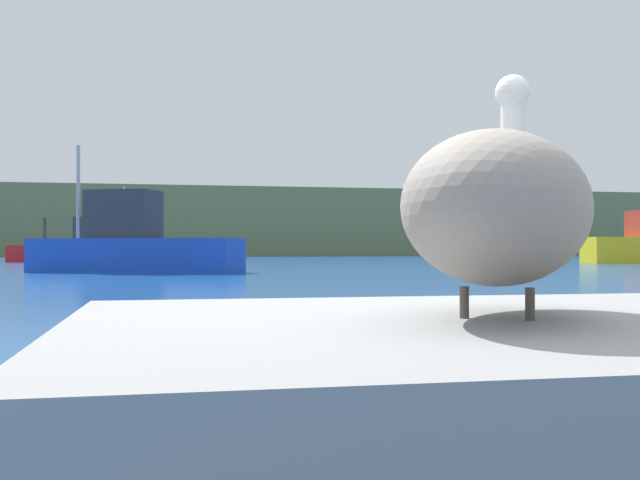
{
  "coord_description": "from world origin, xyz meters",
  "views": [
    {
      "loc": [
        -1.03,
        -2.76,
        0.82
      ],
      "look_at": [
        3.51,
        19.32,
        1.04
      ],
      "focal_mm": 42.13,
      "sensor_mm": 36.0,
      "label": 1
    }
  ],
  "objects": [
    {
      "name": "pelican",
      "position": [
        0.04,
        -0.48,
        0.95
      ],
      "size": [
        1.13,
        1.39,
        0.88
      ],
      "rotation": [
        0.0,
        0.0,
        1.01
      ],
      "color": "gray",
      "rests_on": "pier_dock"
    },
    {
      "name": "fishing_boat_red",
      "position": [
        -5.2,
        40.98,
        0.89
      ],
      "size": [
        7.79,
        3.18,
        4.25
      ],
      "rotation": [
        0.0,
        0.0,
        -0.09
      ],
      "color": "red",
      "rests_on": "ground"
    },
    {
      "name": "ground_plane",
      "position": [
        0.0,
        0.0,
        0.0
      ],
      "size": [
        260.0,
        260.0,
        0.0
      ],
      "primitive_type": "plane",
      "color": "#194C93"
    },
    {
      "name": "fishing_boat_blue",
      "position": [
        -2.09,
        22.19,
        0.89
      ],
      "size": [
        7.02,
        4.57,
        4.18
      ],
      "rotation": [
        0.0,
        0.0,
        2.71
      ],
      "color": "blue",
      "rests_on": "ground"
    },
    {
      "name": "hillside_backdrop",
      "position": [
        0.0,
        75.22,
        3.25
      ],
      "size": [
        140.0,
        17.31,
        6.5
      ],
      "primitive_type": "cube",
      "color": "#6B7A51",
      "rests_on": "ground"
    },
    {
      "name": "pier_dock",
      "position": [
        0.03,
        -0.49,
        0.3
      ],
      "size": [
        2.76,
        2.14,
        0.59
      ],
      "primitive_type": "cube",
      "color": "gray",
      "rests_on": "ground"
    }
  ]
}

